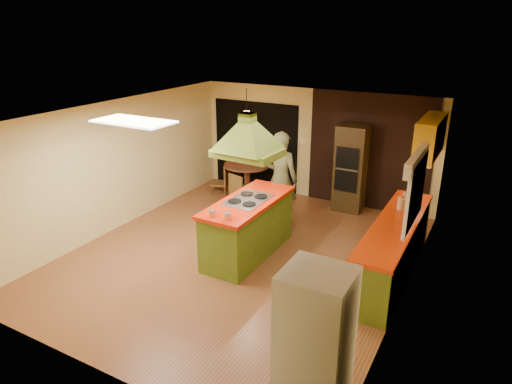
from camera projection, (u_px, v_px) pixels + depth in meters
The scene contains 21 objects.
ground at pixel (242, 255), 8.03m from camera, with size 6.50×6.50×0.00m, color #995A32.
room_walls at pixel (241, 188), 7.59m from camera, with size 5.50×6.50×6.50m.
ceiling_plane at pixel (240, 114), 7.15m from camera, with size 6.50×6.50×0.00m, color silver.
brick_panel at pixel (369, 152), 9.68m from camera, with size 2.64×0.03×2.50m, color #381E14.
nook_opening at pixel (255, 146), 10.99m from camera, with size 2.20×0.03×2.10m, color black.
right_counter at pixel (393, 249), 7.26m from camera, with size 0.62×3.05×0.92m.
upper_cabinets at pixel (430, 137), 7.99m from camera, with size 0.34×1.40×0.70m, color yellow.
window_right at pixel (417, 177), 6.52m from camera, with size 0.12×1.35×1.06m.
fluor_panel at pixel (134, 121), 6.66m from camera, with size 1.20×0.60×0.03m, color white.
kitchen_island at pixel (248, 227), 7.90m from camera, with size 0.85×2.05×1.03m.
range_hood at pixel (248, 129), 7.29m from camera, with size 1.07×0.80×0.79m.
man at pixel (281, 180), 8.89m from camera, with size 0.70×0.46×1.92m, color brown.
refrigerator at pixel (315, 343), 4.59m from camera, with size 0.67×0.64×1.64m, color white.
wall_oven at pixel (351, 168), 9.68m from camera, with size 0.64×0.62×1.86m.
dining_table at pixel (247, 173), 10.55m from camera, with size 1.06×1.06×0.79m.
chair_left at pixel (220, 178), 10.85m from camera, with size 0.40×0.40×0.72m, color brown, non-canonical shape.
chair_near at pixel (242, 190), 9.96m from camera, with size 0.43×0.43×0.79m, color brown, non-canonical shape.
pendant_lamp at pixel (247, 116), 10.08m from camera, with size 0.34×0.34×0.22m, color #FF9E3F.
canister_large at pixel (402, 204), 7.56m from camera, with size 0.14×0.14×0.21m, color beige.
canister_medium at pixel (406, 198), 7.86m from camera, with size 0.12×0.12×0.17m, color beige.
canister_small at pixel (402, 204), 7.62m from camera, with size 0.11×0.11×0.14m, color #EFE7C0.
Camera 1 is at (3.64, -6.13, 3.86)m, focal length 32.00 mm.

